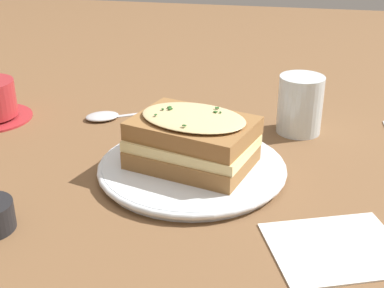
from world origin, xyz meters
The scene contains 6 objects.
ground_plane centered at (0.00, 0.00, 0.00)m, with size 2.40×2.40×0.00m, color brown.
dinner_plate centered at (-0.03, 0.01, 0.01)m, with size 0.26×0.26×0.01m.
sandwich centered at (-0.03, 0.01, 0.05)m, with size 0.18×0.15×0.07m.
water_glass centered at (0.11, 0.18, 0.05)m, with size 0.07×0.07×0.09m, color silver.
spoon centered at (-0.20, 0.17, 0.00)m, with size 0.15×0.10×0.01m.
napkin centered at (0.16, -0.13, 0.00)m, with size 0.14×0.12×0.00m, color white.
Camera 1 is at (0.09, -0.62, 0.35)m, focal length 50.00 mm.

